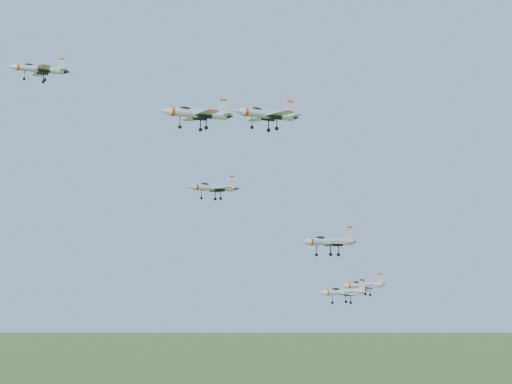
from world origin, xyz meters
name	(u,v)px	position (x,y,z in m)	size (l,w,h in m)	color
jet_lead	(38,69)	(-25.73, 8.46, 163.14)	(10.56, 8.69, 2.83)	silver
jet_left_high	(196,113)	(-1.01, -2.37, 155.45)	(13.70, 11.33, 3.66)	silver
jet_right_high	(266,114)	(3.99, -20.32, 152.81)	(11.84, 9.93, 3.17)	silver
jet_left_low	(213,187)	(3.38, 1.41, 143.23)	(10.59, 8.87, 2.84)	silver
jet_right_low	(329,241)	(19.56, -11.09, 133.83)	(12.05, 10.05, 3.22)	silver
jet_trail	(343,292)	(29.77, 1.84, 124.21)	(10.77, 8.90, 2.88)	silver
jet_extra	(363,285)	(40.59, 12.25, 124.58)	(11.00, 9.05, 2.95)	silver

